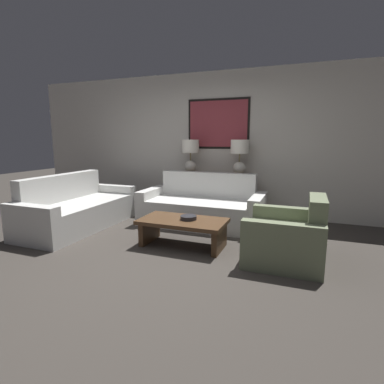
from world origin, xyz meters
name	(u,v)px	position (x,y,z in m)	size (l,w,h in m)	color
ground_plane	(159,259)	(0.00, 0.00, 0.00)	(20.00, 20.00, 0.00)	#3D3833
back_wall	(219,144)	(0.00, 2.54, 1.33)	(8.12, 0.12, 2.65)	beige
console_table	(214,195)	(0.00, 2.26, 0.39)	(1.45, 0.40, 0.78)	brown
table_lamp_left	(190,153)	(-0.47, 2.26, 1.17)	(0.32, 0.32, 0.64)	silver
table_lamp_right	(240,154)	(0.47, 2.26, 1.17)	(0.32, 0.32, 0.64)	silver
couch_by_back_wall	(202,208)	(0.00, 1.61, 0.28)	(2.03, 0.88, 0.85)	silver
couch_by_side	(78,210)	(-1.85, 0.74, 0.28)	(0.88, 2.03, 0.85)	silver
coffee_table	(183,226)	(0.09, 0.53, 0.27)	(1.15, 0.62, 0.37)	#4C331E
decorative_bowl	(189,218)	(0.17, 0.56, 0.39)	(0.22, 0.22, 0.05)	#232328
armchair_near_back_wall	(287,238)	(1.43, 0.52, 0.27)	(0.86, 0.93, 0.79)	#707A5B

